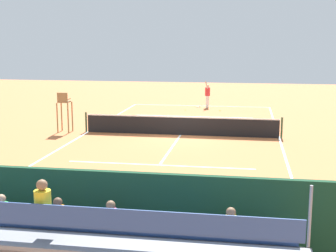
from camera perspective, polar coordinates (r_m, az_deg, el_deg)
The scene contains 12 objects.
ground_plane at distance 24.65m, azimuth 1.52°, elevation -1.08°, with size 60.00×60.00×0.00m, color #D17542.
court_line_markings at distance 24.68m, azimuth 1.53°, elevation -1.06°, with size 10.10×22.20×0.01m.
tennis_net at distance 24.56m, azimuth 1.53°, elevation 0.07°, with size 10.30×0.10×1.07m.
backdrop_wall at distance 11.17m, azimuth -8.56°, elevation -10.23°, with size 18.00×0.16×2.00m, color #194228.
bleacher_stand at distance 10.06m, azimuth -10.80°, elevation -13.34°, with size 9.06×2.40×2.48m.
umpire_chair at distance 25.75m, azimuth -12.36°, elevation 2.14°, with size 0.67×0.67×2.14m.
courtside_bench at distance 11.52m, azimuth 6.64°, elevation -11.89°, with size 1.80×0.40×0.93m.
equipment_bag at distance 11.81m, azimuth -3.54°, elevation -13.26°, with size 0.90×0.36×0.36m, color #B22D2D.
tennis_player at distance 34.51m, azimuth 4.76°, elevation 3.91°, with size 0.44×0.56×1.93m.
tennis_racket at distance 34.74m, azimuth 3.66°, elevation 2.30°, with size 0.36×0.58×0.03m.
tennis_ball_near at distance 32.94m, azimuth 6.24°, elevation 1.84°, with size 0.07×0.07×0.07m, color #CCDB33.
tennis_ball_far at distance 33.15m, azimuth 2.09°, elevation 1.95°, with size 0.07×0.07×0.07m, color #CCDB33.
Camera 1 is at (-3.30, 23.93, 4.92)m, focal length 50.83 mm.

